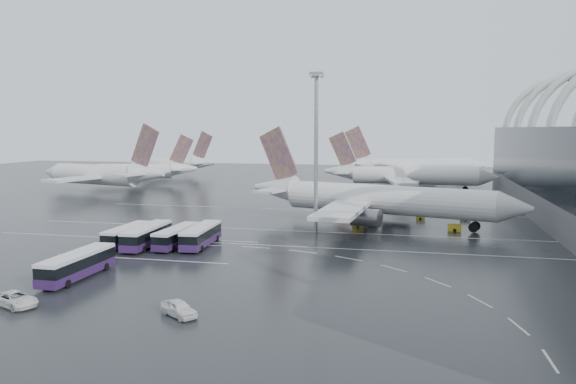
% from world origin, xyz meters
% --- Properties ---
extents(ground, '(420.00, 420.00, 0.00)m').
position_xyz_m(ground, '(0.00, 0.00, 0.00)').
color(ground, black).
rests_on(ground, ground).
extents(lane_marking_near, '(120.00, 0.25, 0.01)m').
position_xyz_m(lane_marking_near, '(0.00, -2.00, 0.01)').
color(lane_marking_near, silver).
rests_on(lane_marking_near, ground).
extents(lane_marking_mid, '(120.00, 0.25, 0.01)m').
position_xyz_m(lane_marking_mid, '(0.00, 12.00, 0.01)').
color(lane_marking_mid, silver).
rests_on(lane_marking_mid, ground).
extents(lane_marking_far, '(120.00, 0.25, 0.01)m').
position_xyz_m(lane_marking_far, '(0.00, 40.00, 0.01)').
color(lane_marking_far, silver).
rests_on(lane_marking_far, ground).
extents(bus_bay_line_south, '(28.00, 0.25, 0.01)m').
position_xyz_m(bus_bay_line_south, '(-24.00, -16.00, 0.01)').
color(bus_bay_line_south, silver).
rests_on(bus_bay_line_south, ground).
extents(bus_bay_line_north, '(28.00, 0.25, 0.01)m').
position_xyz_m(bus_bay_line_north, '(-24.00, 0.00, 0.01)').
color(bus_bay_line_north, silver).
rests_on(bus_bay_line_north, ground).
extents(airliner_main, '(58.54, 50.66, 20.15)m').
position_xyz_m(airliner_main, '(8.01, 23.47, 5.05)').
color(airliner_main, silver).
rests_on(airliner_main, ground).
extents(airliner_gate_b, '(53.81, 48.48, 18.72)m').
position_xyz_m(airliner_gate_b, '(13.34, 88.42, 4.68)').
color(airliner_gate_b, silver).
rests_on(airliner_gate_b, ground).
extents(airliner_gate_c, '(55.71, 50.84, 20.65)m').
position_xyz_m(airliner_gate_c, '(15.08, 126.49, 5.16)').
color(airliner_gate_c, silver).
rests_on(airliner_gate_c, ground).
extents(jet_remote_west, '(48.42, 39.26, 21.20)m').
position_xyz_m(jet_remote_west, '(-76.92, 62.09, 5.47)').
color(jet_remote_west, silver).
rests_on(jet_remote_west, ground).
extents(jet_remote_mid, '(40.27, 32.68, 17.68)m').
position_xyz_m(jet_remote_mid, '(-78.20, 89.74, 4.56)').
color(jet_remote_mid, silver).
rests_on(jet_remote_mid, ground).
extents(jet_remote_far, '(42.84, 34.60, 18.63)m').
position_xyz_m(jet_remote_far, '(-82.86, 124.66, 4.81)').
color(jet_remote_far, silver).
rests_on(jet_remote_far, ground).
extents(bus_row_near_a, '(3.05, 12.64, 3.11)m').
position_xyz_m(bus_row_near_a, '(-31.24, -6.67, 1.71)').
color(bus_row_near_a, '#22133D').
rests_on(bus_row_near_a, ground).
extents(bus_row_near_b, '(3.72, 14.10, 3.45)m').
position_xyz_m(bus_row_near_b, '(-27.17, -7.43, 1.89)').
color(bus_row_near_b, '#22133D').
rests_on(bus_row_near_b, ground).
extents(bus_row_near_c, '(3.39, 12.94, 3.16)m').
position_xyz_m(bus_row_near_c, '(-22.39, -6.12, 1.74)').
color(bus_row_near_c, '#22133D').
rests_on(bus_row_near_c, ground).
extents(bus_row_near_d, '(3.89, 13.81, 3.36)m').
position_xyz_m(bus_row_near_d, '(-18.46, -5.06, 1.85)').
color(bus_row_near_d, '#22133D').
rests_on(bus_row_near_d, ground).
extents(bus_row_far_a, '(3.34, 13.85, 3.41)m').
position_xyz_m(bus_row_far_a, '(-26.77, -27.92, 1.87)').
color(bus_row_far_a, '#22133D').
rests_on(bus_row_far_a, ground).
extents(van_curve_a, '(6.55, 4.62, 1.66)m').
position_xyz_m(van_curve_a, '(-26.69, -39.98, 0.83)').
color(van_curve_a, silver).
rests_on(van_curve_a, ground).
extents(van_curve_b, '(5.27, 4.51, 1.71)m').
position_xyz_m(van_curve_b, '(-7.54, -38.97, 0.85)').
color(van_curve_b, silver).
rests_on(van_curve_b, ground).
extents(floodlight_mast, '(2.31, 2.31, 30.15)m').
position_xyz_m(floodlight_mast, '(-2.21, 13.33, 18.97)').
color(floodlight_mast, gray).
rests_on(floodlight_mast, ground).
extents(gse_cart_belly_a, '(2.42, 1.43, 1.32)m').
position_xyz_m(gse_cart_belly_a, '(23.99, 18.75, 0.66)').
color(gse_cart_belly_a, gold).
rests_on(gse_cart_belly_a, ground).
extents(gse_cart_belly_b, '(2.17, 1.28, 1.18)m').
position_xyz_m(gse_cart_belly_b, '(27.18, 33.70, 0.59)').
color(gse_cart_belly_b, slate).
rests_on(gse_cart_belly_b, ground).
extents(gse_cart_belly_c, '(2.40, 1.42, 1.31)m').
position_xyz_m(gse_cart_belly_c, '(5.35, 19.96, 0.65)').
color(gse_cart_belly_c, gold).
rests_on(gse_cart_belly_c, ground).
extents(gse_cart_belly_e, '(1.88, 1.11, 1.03)m').
position_xyz_m(gse_cart_belly_e, '(17.68, 31.59, 0.51)').
color(gse_cart_belly_e, gold).
rests_on(gse_cart_belly_e, ground).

